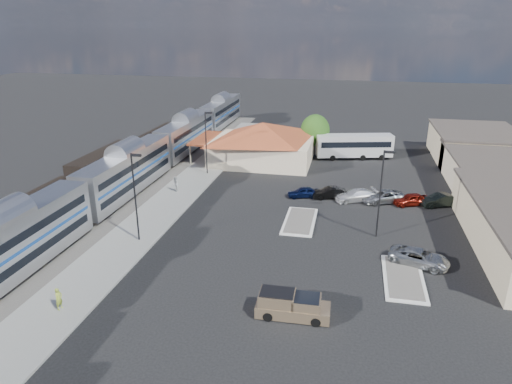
% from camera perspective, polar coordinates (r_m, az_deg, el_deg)
% --- Properties ---
extents(ground, '(280.00, 280.00, 0.00)m').
position_cam_1_polar(ground, '(48.69, 0.51, -4.29)').
color(ground, black).
rests_on(ground, ground).
extents(railbed, '(16.00, 100.00, 0.12)m').
position_cam_1_polar(railbed, '(62.76, -17.09, 0.57)').
color(railbed, '#4C4944').
rests_on(railbed, ground).
extents(platform, '(5.50, 92.00, 0.18)m').
position_cam_1_polar(platform, '(57.27, -10.11, -0.67)').
color(platform, gray).
rests_on(platform, ground).
extents(passenger_train, '(3.00, 104.00, 5.55)m').
position_cam_1_polar(passenger_train, '(58.75, -15.76, 2.28)').
color(passenger_train, silver).
rests_on(passenger_train, ground).
extents(freight_cars, '(2.80, 46.00, 4.00)m').
position_cam_1_polar(freight_cars, '(65.89, -18.43, 3.05)').
color(freight_cars, black).
rests_on(freight_cars, ground).
extents(station_depot, '(18.35, 12.24, 6.20)m').
position_cam_1_polar(station_depot, '(70.83, 0.79, 6.26)').
color(station_depot, '#C2AE8E').
rests_on(station_depot, ground).
extents(buildings_east, '(14.40, 51.40, 4.80)m').
position_cam_1_polar(buildings_east, '(63.40, 29.07, 1.17)').
color(buildings_east, '#C6B28C').
rests_on(buildings_east, ground).
extents(traffic_island_south, '(3.30, 7.50, 0.21)m').
position_cam_1_polar(traffic_island_south, '(49.90, 5.49, -3.63)').
color(traffic_island_south, silver).
rests_on(traffic_island_south, ground).
extents(traffic_island_north, '(3.30, 7.50, 0.21)m').
position_cam_1_polar(traffic_island_north, '(41.04, 17.96, -10.17)').
color(traffic_island_north, silver).
rests_on(traffic_island_north, ground).
extents(lamp_plat_s, '(1.08, 0.25, 9.00)m').
position_cam_1_polar(lamp_plat_s, '(44.83, -14.84, 0.17)').
color(lamp_plat_s, black).
rests_on(lamp_plat_s, ground).
extents(lamp_plat_n, '(1.08, 0.25, 9.00)m').
position_cam_1_polar(lamp_plat_n, '(64.35, -6.20, 6.74)').
color(lamp_plat_n, black).
rests_on(lamp_plat_n, ground).
extents(lamp_lot, '(1.08, 0.25, 9.00)m').
position_cam_1_polar(lamp_lot, '(46.01, 15.46, 0.63)').
color(lamp_lot, black).
rests_on(lamp_lot, ground).
extents(tree_depot, '(4.71, 4.71, 6.63)m').
position_cam_1_polar(tree_depot, '(75.41, 7.39, 7.65)').
color(tree_depot, '#382314').
rests_on(tree_depot, ground).
extents(pickup_truck, '(5.43, 2.13, 1.86)m').
position_cam_1_polar(pickup_truck, '(34.38, 4.65, -14.01)').
color(pickup_truck, '#9A805F').
rests_on(pickup_truck, ground).
extents(suv, '(5.74, 3.89, 1.46)m').
position_cam_1_polar(suv, '(43.41, 19.72, -7.70)').
color(suv, '#9FA3A7').
rests_on(suv, ground).
extents(coach_bus, '(12.26, 5.46, 3.85)m').
position_cam_1_polar(coach_bus, '(74.48, 12.18, 5.77)').
color(coach_bus, white).
rests_on(coach_bus, ground).
extents(person_a, '(0.50, 0.69, 1.75)m').
position_cam_1_polar(person_a, '(37.69, -23.43, -12.14)').
color(person_a, '#B6CB3F').
rests_on(person_a, platform).
extents(person_b, '(1.05, 1.15, 1.93)m').
position_cam_1_polar(person_b, '(58.76, -10.06, 0.97)').
color(person_b, silver).
rests_on(person_b, platform).
extents(parked_car_a, '(4.18, 2.63, 1.33)m').
position_cam_1_polar(parked_car_a, '(56.80, 5.92, -0.02)').
color(parked_car_a, '#0C163D').
rests_on(parked_car_a, ground).
extents(parked_car_b, '(4.53, 2.73, 1.41)m').
position_cam_1_polar(parked_car_b, '(56.85, 9.16, -0.11)').
color(parked_car_b, black).
rests_on(parked_car_b, ground).
extents(parked_car_c, '(5.45, 3.79, 1.46)m').
position_cam_1_polar(parked_car_c, '(56.53, 12.38, -0.42)').
color(parked_car_c, white).
rests_on(parked_car_c, ground).
extents(parked_car_d, '(5.84, 4.42, 1.47)m').
position_cam_1_polar(parked_car_d, '(56.96, 15.59, -0.54)').
color(parked_car_d, gray).
rests_on(parked_car_d, ground).
extents(parked_car_e, '(4.57, 3.14, 1.44)m').
position_cam_1_polar(parked_car_e, '(57.02, 18.81, -0.89)').
color(parked_car_e, maroon).
rests_on(parked_car_e, ground).
extents(parked_car_f, '(4.87, 3.26, 1.52)m').
position_cam_1_polar(parked_car_f, '(57.79, 21.92, -0.97)').
color(parked_car_f, black).
rests_on(parked_car_f, ground).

